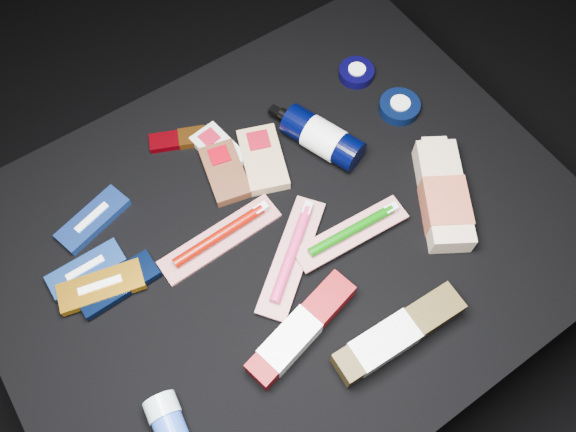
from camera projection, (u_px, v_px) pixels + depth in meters
ground at (285, 303)px, 1.31m from camera, size 3.00×3.00×0.00m
cloth_table at (285, 272)px, 1.13m from camera, size 0.98×0.78×0.40m
luna_bar_0 at (93, 219)px, 0.95m from camera, size 0.14×0.08×0.02m
luna_bar_1 at (87, 270)px, 0.91m from camera, size 0.12×0.05×0.02m
luna_bar_2 at (118, 284)px, 0.90m from camera, size 0.13×0.05×0.02m
luna_bar_3 at (101, 287)px, 0.89m from camera, size 0.14×0.08×0.02m
clif_bar_0 at (224, 170)px, 1.00m from camera, size 0.09×0.13×0.02m
clif_bar_1 at (218, 148)px, 1.02m from camera, size 0.07×0.11×0.02m
clif_bar_2 at (262, 157)px, 1.01m from camera, size 0.11×0.15×0.02m
power_bar at (185, 139)px, 1.03m from camera, size 0.12×0.08×0.01m
lotion_bottle at (322, 138)px, 1.00m from camera, size 0.11×0.19×0.06m
cream_tin_upper at (356, 73)px, 1.10m from camera, size 0.07×0.07×0.02m
cream_tin_lower at (399, 107)px, 1.06m from camera, size 0.08×0.08×0.02m
bodywash_bottle at (443, 197)px, 0.96m from camera, size 0.16×0.21×0.04m
toothbrush_pack_0 at (221, 236)px, 0.94m from camera, size 0.22×0.06×0.02m
toothbrush_pack_1 at (292, 253)px, 0.92m from camera, size 0.21×0.17×0.02m
toothbrush_pack_2 at (353, 231)px, 0.93m from camera, size 0.21×0.06×0.02m
toothpaste_carton_red at (298, 333)px, 0.86m from camera, size 0.21×0.09×0.04m
toothpaste_carton_green at (393, 337)px, 0.85m from camera, size 0.22×0.06×0.04m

